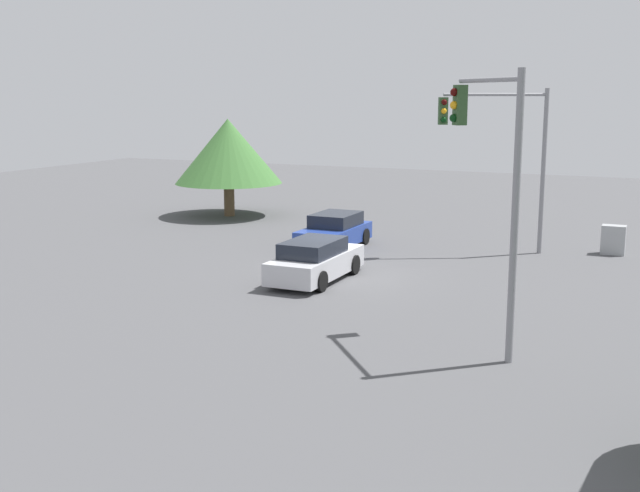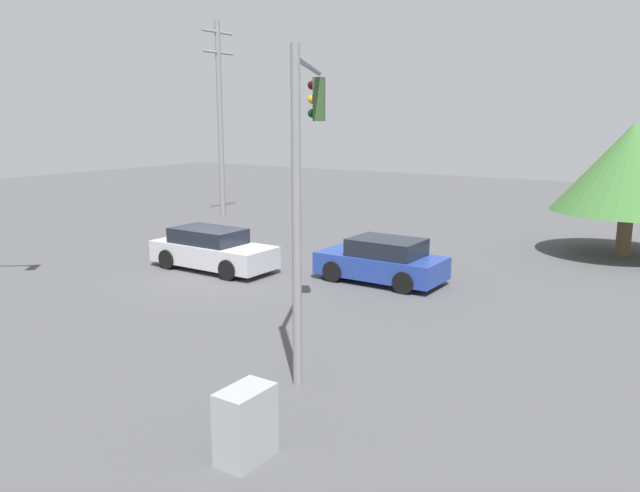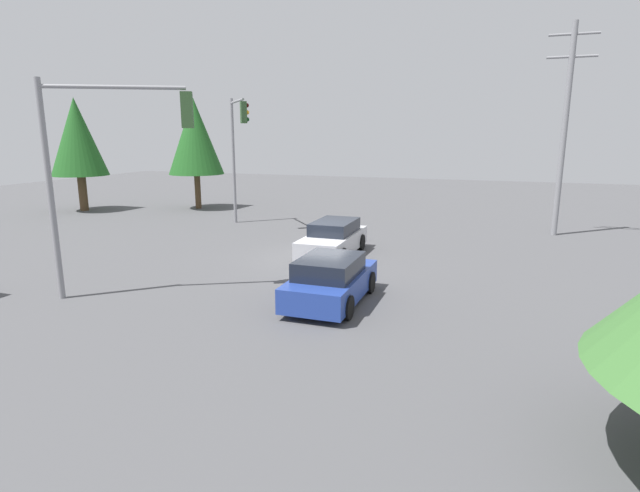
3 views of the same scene
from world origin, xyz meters
name	(u,v)px [view 1 (image 1 of 3)]	position (x,y,z in m)	size (l,w,h in m)	color
ground_plane	(336,276)	(0.00, 0.00, 0.00)	(80.00, 80.00, 0.00)	#4C4C4F
sedan_silver	(315,261)	(0.40, 0.86, 0.70)	(1.89, 4.58, 1.45)	silver
sedan_blue	(334,231)	(2.19, -4.90, 0.69)	(1.97, 4.09, 1.44)	#233D93
traffic_signal_main	(492,163)	(-6.61, 5.72, 4.67)	(2.37, 2.78, 6.90)	gray
traffic_signal_cross	(504,141)	(-4.34, -6.51, 4.50)	(3.91, 2.26, 6.54)	gray
electrical_cabinet	(613,240)	(-8.50, -8.26, 0.59)	(0.92, 0.58, 1.17)	#9EA0A3
tree_behind	(228,151)	(10.79, -10.78, 3.38)	(5.57, 5.57, 5.06)	brown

